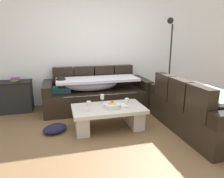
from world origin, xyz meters
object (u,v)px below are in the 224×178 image
at_px(wine_glass_near_left, 89,104).
at_px(fruit_bowl, 112,105).
at_px(side_cabinet, 14,96).
at_px(book_stack_on_cabinet, 15,79).
at_px(wine_glass_far_back, 102,97).
at_px(coffee_table, 108,115).
at_px(open_magazine, 119,106).
at_px(couch_near_window, 197,110).
at_px(floor_lamp, 169,55).
at_px(crumpled_garment, 55,128).
at_px(wine_glass_near_right, 127,101).
at_px(couch_along_wall, 96,93).

bearing_deg(wine_glass_near_left, fruit_bowl, 10.58).
bearing_deg(side_cabinet, book_stack_on_cabinet, 3.83).
height_order(wine_glass_far_back, book_stack_on_cabinet, book_stack_on_cabinet).
xyz_separation_m(coffee_table, book_stack_on_cabinet, (-1.65, 1.31, 0.44)).
bearing_deg(open_magazine, book_stack_on_cabinet, 132.13).
xyz_separation_m(couch_near_window, wine_glass_near_left, (-1.77, 0.28, 0.16)).
relative_size(fruit_bowl, floor_lamp, 0.14).
height_order(fruit_bowl, wine_glass_far_back, wine_glass_far_back).
bearing_deg(side_cabinet, wine_glass_near_left, -46.53).
distance_m(couch_near_window, wine_glass_far_back, 1.62).
height_order(coffee_table, crumpled_garment, coffee_table).
distance_m(side_cabinet, floor_lamp, 3.57).
xyz_separation_m(coffee_table, fruit_bowl, (0.05, -0.05, 0.18)).
bearing_deg(wine_glass_far_back, couch_near_window, -22.88).
relative_size(wine_glass_near_right, floor_lamp, 0.09).
xyz_separation_m(coffee_table, wine_glass_far_back, (-0.06, 0.22, 0.26)).
bearing_deg(book_stack_on_cabinet, floor_lamp, -1.73).
distance_m(coffee_table, side_cabinet, 2.15).
relative_size(coffee_table, crumpled_garment, 3.00).
relative_size(fruit_bowl, open_magazine, 1.00).
relative_size(fruit_bowl, wine_glass_near_left, 1.69).
bearing_deg(couch_along_wall, crumpled_garment, -130.77).
relative_size(couch_along_wall, wine_glass_far_back, 13.36).
xyz_separation_m(fruit_bowl, wine_glass_near_left, (-0.40, -0.07, 0.08)).
distance_m(coffee_table, wine_glass_near_right, 0.40).
xyz_separation_m(couch_near_window, book_stack_on_cabinet, (-3.07, 1.72, 0.35)).
relative_size(couch_near_window, fruit_bowl, 6.55).
distance_m(side_cabinet, book_stack_on_cabinet, 0.36).
height_order(wine_glass_near_left, wine_glass_far_back, same).
relative_size(coffee_table, side_cabinet, 1.67).
xyz_separation_m(couch_along_wall, wine_glass_far_back, (-0.04, -0.86, 0.16)).
bearing_deg(couch_near_window, open_magazine, 71.92).
relative_size(couch_along_wall, side_cabinet, 3.08).
distance_m(coffee_table, open_magazine, 0.23).
bearing_deg(open_magazine, coffee_table, 167.26).
distance_m(wine_glass_near_right, open_magazine, 0.19).
bearing_deg(fruit_bowl, couch_along_wall, 93.85).
distance_m(open_magazine, floor_lamp, 2.13).
bearing_deg(open_magazine, wine_glass_far_back, 125.33).
bearing_deg(couch_near_window, wine_glass_near_right, 76.11).
bearing_deg(floor_lamp, wine_glass_near_right, -138.37).
xyz_separation_m(wine_glass_near_left, crumpled_garment, (-0.54, 0.20, -0.44)).
xyz_separation_m(couch_near_window, side_cabinet, (-3.13, 1.71, -0.01)).
xyz_separation_m(coffee_table, crumpled_garment, (-0.89, 0.07, -0.18)).
bearing_deg(coffee_table, crumpled_garment, 175.29).
height_order(wine_glass_far_back, open_magazine, wine_glass_far_back).
height_order(coffee_table, book_stack_on_cabinet, book_stack_on_cabinet).
bearing_deg(side_cabinet, couch_along_wall, -7.71).
relative_size(fruit_bowl, side_cabinet, 0.39).
relative_size(side_cabinet, crumpled_garment, 1.80).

